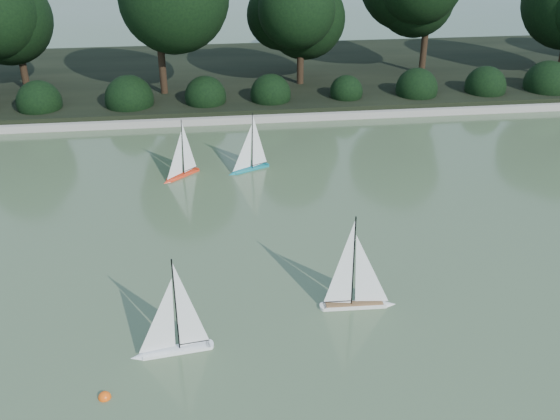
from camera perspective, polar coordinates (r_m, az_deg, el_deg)
name	(u,v)px	position (r m, az deg, el deg)	size (l,w,h in m)	color
ground	(352,334)	(8.93, 6.57, -11.19)	(80.00, 80.00, 0.00)	#37472B
pond_coping	(276,117)	(16.77, -0.34, 8.47)	(40.00, 0.35, 0.18)	gray
far_bank	(262,75)	(20.55, -1.67, 12.23)	(40.00, 8.00, 0.30)	black
tree_line	(309,2)	(18.67, 2.68, 18.48)	(26.31, 3.93, 4.39)	black
shrub_hedge	(272,94)	(17.51, -0.69, 10.54)	(29.10, 1.10, 1.10)	black
sailboat_white_a	(169,338)	(8.55, -10.13, -11.45)	(1.12, 0.31, 1.53)	white
sailboat_white_b	(361,292)	(9.32, 7.40, -7.49)	(1.16, 0.22, 1.58)	silver
sailboat_orange	(180,168)	(13.51, -9.17, 3.83)	(0.82, 0.76, 1.35)	red
sailboat_teal	(247,161)	(13.67, -2.99, 4.48)	(0.98, 0.57, 1.40)	#147A80
race_buoy	(105,398)	(8.24, -15.73, -16.18)	(0.16, 0.16, 0.16)	#FF560D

